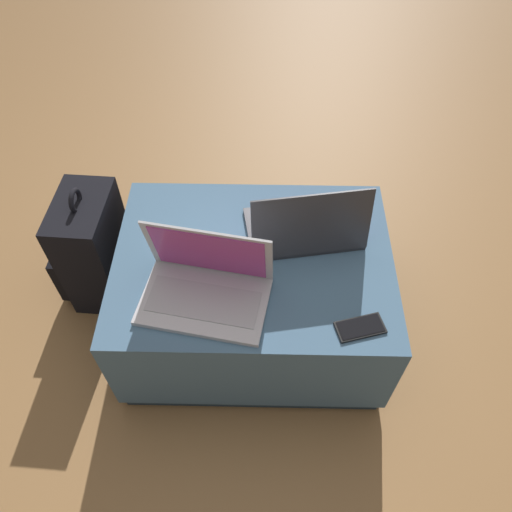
% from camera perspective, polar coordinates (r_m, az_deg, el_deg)
% --- Properties ---
extents(ground_plane, '(14.00, 14.00, 0.00)m').
position_cam_1_polar(ground_plane, '(1.90, -0.26, -7.95)').
color(ground_plane, '#9E7042').
extents(ottoman, '(0.88, 0.66, 0.41)m').
position_cam_1_polar(ottoman, '(1.72, -0.29, -4.45)').
color(ottoman, '#2A3D4E').
rests_on(ottoman, ground_plane).
extents(laptop_near, '(0.40, 0.29, 0.24)m').
position_cam_1_polar(laptop_near, '(1.44, -5.74, -3.26)').
color(laptop_near, silver).
rests_on(laptop_near, ottoman).
extents(laptop_far, '(0.39, 0.28, 0.23)m').
position_cam_1_polar(laptop_far, '(1.58, 5.68, 3.31)').
color(laptop_far, '#333338').
rests_on(laptop_far, ottoman).
extents(cell_phone, '(0.15, 0.10, 0.01)m').
position_cam_1_polar(cell_phone, '(1.44, 11.83, -7.99)').
color(cell_phone, black).
rests_on(cell_phone, ottoman).
extents(backpack, '(0.25, 0.29, 0.52)m').
position_cam_1_polar(backpack, '(1.93, -18.23, 0.70)').
color(backpack, black).
rests_on(backpack, ground_plane).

